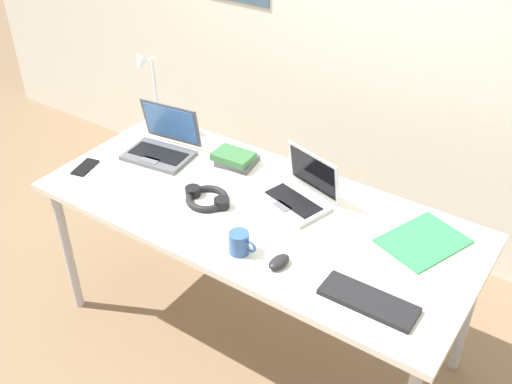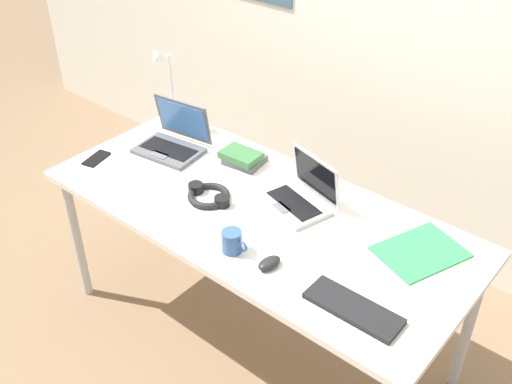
{
  "view_description": "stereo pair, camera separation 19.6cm",
  "coord_description": "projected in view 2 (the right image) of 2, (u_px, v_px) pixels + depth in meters",
  "views": [
    {
      "loc": [
        1.11,
        -1.63,
        2.19
      ],
      "look_at": [
        0.0,
        0.0,
        0.82
      ],
      "focal_mm": 42.16,
      "sensor_mm": 36.0,
      "label": 1
    },
    {
      "loc": [
        1.26,
        -1.51,
        2.19
      ],
      "look_at": [
        0.0,
        0.0,
        0.82
      ],
      "focal_mm": 42.16,
      "sensor_mm": 36.0,
      "label": 2
    }
  ],
  "objects": [
    {
      "name": "external_keyboard",
      "position": [
        353.0,
        308.0,
        1.97
      ],
      "size": [
        0.33,
        0.12,
        0.02
      ],
      "primitive_type": "cube",
      "rotation": [
        0.0,
        0.0,
        0.01
      ],
      "color": "black",
      "rests_on": "desk"
    },
    {
      "name": "wall_back",
      "position": [
        406.0,
        5.0,
        2.81
      ],
      "size": [
        6.0,
        0.13,
        2.6
      ],
      "color": "silver",
      "rests_on": "ground_plane"
    },
    {
      "name": "headphones",
      "position": [
        209.0,
        195.0,
        2.49
      ],
      "size": [
        0.21,
        0.18,
        0.04
      ],
      "color": "black",
      "rests_on": "desk"
    },
    {
      "name": "computer_mouse",
      "position": [
        269.0,
        263.0,
        2.14
      ],
      "size": [
        0.07,
        0.1,
        0.03
      ],
      "primitive_type": "ellipsoid",
      "rotation": [
        0.0,
        0.0,
        -0.14
      ],
      "color": "black",
      "rests_on": "desk"
    },
    {
      "name": "ground_plane",
      "position": [
        256.0,
        333.0,
        2.86
      ],
      "size": [
        12.0,
        12.0,
        0.0
      ],
      "primitive_type": "plane",
      "color": "#7A6047"
    },
    {
      "name": "desk_lamp",
      "position": [
        167.0,
        87.0,
        2.92
      ],
      "size": [
        0.12,
        0.18,
        0.4
      ],
      "color": "white",
      "rests_on": "desk"
    },
    {
      "name": "coffee_mug",
      "position": [
        232.0,
        242.0,
        2.2
      ],
      "size": [
        0.11,
        0.08,
        0.09
      ],
      "color": "#2D518C",
      "rests_on": "desk"
    },
    {
      "name": "cell_phone",
      "position": [
        96.0,
        158.0,
        2.75
      ],
      "size": [
        0.1,
        0.15,
        0.01
      ],
      "primitive_type": "cube",
      "rotation": [
        0.0,
        0.0,
        0.25
      ],
      "color": "black",
      "rests_on": "desk"
    },
    {
      "name": "laptop_near_lamp",
      "position": [
        301.0,
        196.0,
        2.44
      ],
      "size": [
        0.33,
        0.29,
        0.21
      ],
      "color": "#B7BABC",
      "rests_on": "desk"
    },
    {
      "name": "book_stack",
      "position": [
        243.0,
        158.0,
        2.71
      ],
      "size": [
        0.19,
        0.17,
        0.06
      ],
      "color": "#4C4C51",
      "rests_on": "desk"
    },
    {
      "name": "desk",
      "position": [
        256.0,
        219.0,
        2.47
      ],
      "size": [
        1.8,
        0.8,
        0.74
      ],
      "color": "silver",
      "rests_on": "ground_plane"
    },
    {
      "name": "laptop_center",
      "position": [
        173.0,
        141.0,
        2.8
      ],
      "size": [
        0.33,
        0.28,
        0.22
      ],
      "color": "#515459",
      "rests_on": "desk"
    },
    {
      "name": "paper_folder_near_mouse",
      "position": [
        420.0,
        252.0,
        2.21
      ],
      "size": [
        0.32,
        0.37,
        0.01
      ],
      "primitive_type": "cube",
      "rotation": [
        0.0,
        0.0,
        -0.36
      ],
      "color": "green",
      "rests_on": "desk"
    }
  ]
}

